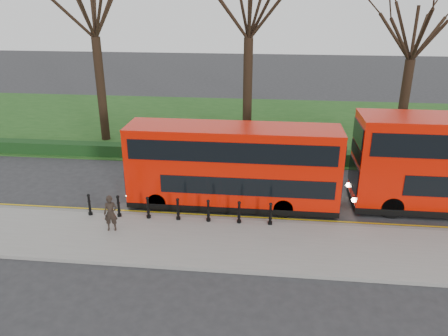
# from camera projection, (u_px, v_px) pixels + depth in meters

# --- Properties ---
(ground) EXTENTS (120.00, 120.00, 0.00)m
(ground) POSITION_uv_depth(u_px,v_px,m) (192.00, 209.00, 21.00)
(ground) COLOR #28282B
(ground) RESTS_ON ground
(pavement) EXTENTS (60.00, 4.00, 0.15)m
(pavement) POSITION_uv_depth(u_px,v_px,m) (179.00, 240.00, 18.20)
(pavement) COLOR gray
(pavement) RESTS_ON ground
(kerb) EXTENTS (60.00, 0.25, 0.16)m
(kerb) POSITION_uv_depth(u_px,v_px,m) (188.00, 218.00, 20.04)
(kerb) COLOR slate
(kerb) RESTS_ON ground
(grass_verge) EXTENTS (60.00, 18.00, 0.06)m
(grass_verge) POSITION_uv_depth(u_px,v_px,m) (225.00, 124.00, 34.84)
(grass_verge) COLOR #1B4617
(grass_verge) RESTS_ON ground
(hedge) EXTENTS (60.00, 0.90, 0.80)m
(hedge) POSITION_uv_depth(u_px,v_px,m) (211.00, 154.00, 27.13)
(hedge) COLOR black
(hedge) RESTS_ON ground
(yellow_line_outer) EXTENTS (60.00, 0.10, 0.01)m
(yellow_line_outer) POSITION_uv_depth(u_px,v_px,m) (189.00, 216.00, 20.35)
(yellow_line_outer) COLOR yellow
(yellow_line_outer) RESTS_ON ground
(yellow_line_inner) EXTENTS (60.00, 0.10, 0.01)m
(yellow_line_inner) POSITION_uv_depth(u_px,v_px,m) (190.00, 214.00, 20.53)
(yellow_line_inner) COLOR yellow
(yellow_line_inner) RESTS_ON ground
(tree_right) EXTENTS (6.88, 6.88, 10.75)m
(tree_right) POSITION_uv_depth(u_px,v_px,m) (416.00, 27.00, 26.13)
(tree_right) COLOR black
(tree_right) RESTS_ON ground
(bollard_row) EXTENTS (8.40, 0.15, 1.00)m
(bollard_row) POSITION_uv_depth(u_px,v_px,m) (178.00, 209.00, 19.55)
(bollard_row) COLOR black
(bollard_row) RESTS_ON pavement
(bus_lead) EXTENTS (9.98, 2.30, 3.97)m
(bus_lead) POSITION_uv_depth(u_px,v_px,m) (233.00, 167.00, 20.70)
(bus_lead) COLOR red
(bus_lead) RESTS_ON ground
(pedestrian) EXTENTS (0.64, 0.48, 1.59)m
(pedestrian) POSITION_uv_depth(u_px,v_px,m) (111.00, 213.00, 18.57)
(pedestrian) COLOR black
(pedestrian) RESTS_ON pavement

